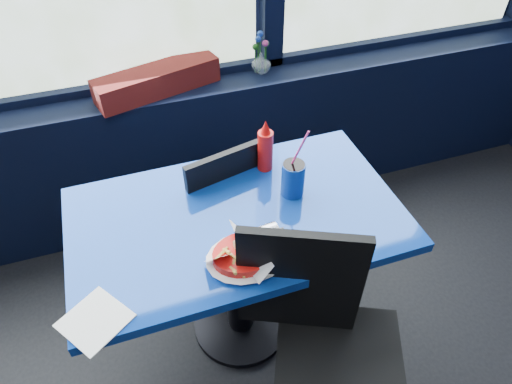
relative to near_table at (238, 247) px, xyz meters
name	(u,v)px	position (x,y,z in m)	size (l,w,h in m)	color
window_sill	(137,162)	(-0.30, 0.87, -0.17)	(5.00, 0.26, 0.80)	black
near_table	(238,247)	(0.00, 0.00, 0.00)	(1.20, 0.70, 0.75)	black
chair_near_front	(323,333)	(0.17, -0.43, -0.02)	(0.57, 0.57, 0.95)	black
chair_near_back	(230,201)	(0.06, 0.33, -0.07)	(0.47, 0.47, 0.87)	black
planter_box	(158,80)	(-0.12, 0.86, 0.29)	(0.59, 0.15, 0.12)	maroon
flower_vase	(261,60)	(0.40, 0.88, 0.30)	(0.13, 0.13, 0.21)	silver
food_basket	(248,252)	(-0.02, -0.20, 0.21)	(0.29, 0.29, 0.09)	red
ketchup_bottle	(265,148)	(0.19, 0.22, 0.28)	(0.06, 0.06, 0.23)	red
soda_cup	(293,178)	(0.24, 0.04, 0.26)	(0.09, 0.09, 0.30)	navy
napkin	(95,320)	(-0.52, -0.28, 0.18)	(0.17, 0.17, 0.00)	white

